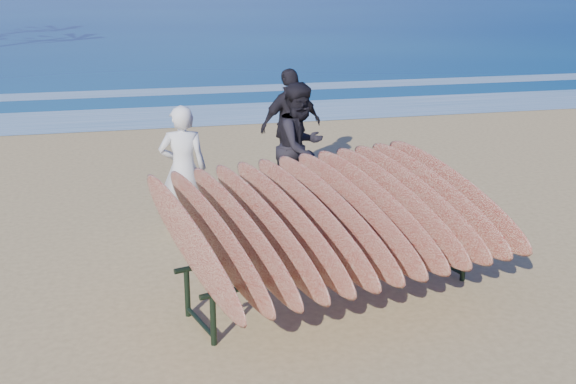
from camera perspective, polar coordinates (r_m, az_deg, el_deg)
The scene contains 8 objects.
ground at distance 7.52m, azimuth 1.39°, elevation -8.72°, with size 120.00×120.00×0.00m, color tan.
ocean at distance 61.64m, azimuth -11.82°, elevation 14.00°, with size 160.00×160.00×0.00m, color navy.
foam_near at distance 16.94m, azimuth -7.09°, elevation 6.05°, with size 160.00×160.00×0.00m, color white.
foam_far at distance 20.37m, azimuth -8.18°, elevation 7.91°, with size 160.00×160.00×0.00m, color white.
surfboard_rack at distance 7.30m, azimuth 3.67°, elevation -1.91°, with size 3.72×3.27×1.46m.
person_white at distance 9.33m, azimuth -8.28°, elevation 1.80°, with size 0.60×0.40×1.66m, color silver.
person_dark_a at distance 10.04m, azimuth 1.00°, elevation 3.55°, with size 0.88×0.69×1.81m, color black.
person_dark_b at distance 11.45m, azimuth 0.24°, elevation 5.27°, with size 1.06×0.44×1.80m, color black.
Camera 1 is at (-1.70, -6.53, 3.31)m, focal length 45.00 mm.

